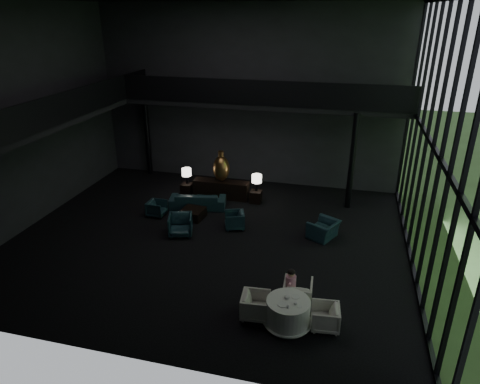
% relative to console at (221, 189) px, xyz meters
% --- Properties ---
extents(floor, '(14.00, 12.00, 0.02)m').
position_rel_console_xyz_m(floor, '(0.64, -3.65, -0.39)').
color(floor, black).
rests_on(floor, ground).
extents(wall_back, '(14.00, 0.04, 8.00)m').
position_rel_console_xyz_m(wall_back, '(0.64, 2.35, 3.61)').
color(wall_back, black).
rests_on(wall_back, ground).
extents(wall_front, '(14.00, 0.04, 8.00)m').
position_rel_console_xyz_m(wall_front, '(0.64, -9.65, 3.61)').
color(wall_front, black).
rests_on(wall_front, ground).
extents(wall_left, '(0.04, 12.00, 8.00)m').
position_rel_console_xyz_m(wall_left, '(-6.36, -3.65, 3.61)').
color(wall_left, black).
rests_on(wall_left, ground).
extents(curtain_wall, '(0.20, 12.00, 8.00)m').
position_rel_console_xyz_m(curtain_wall, '(7.59, -3.65, 3.61)').
color(curtain_wall, black).
rests_on(curtain_wall, ground).
extents(mezzanine_left, '(2.00, 12.00, 0.25)m').
position_rel_console_xyz_m(mezzanine_left, '(-5.36, -3.65, 3.61)').
color(mezzanine_left, black).
rests_on(mezzanine_left, wall_left).
extents(mezzanine_back, '(12.00, 2.00, 0.25)m').
position_rel_console_xyz_m(mezzanine_back, '(1.64, 1.35, 3.61)').
color(mezzanine_back, black).
rests_on(mezzanine_back, wall_back).
extents(railing_left, '(0.06, 12.00, 1.00)m').
position_rel_console_xyz_m(railing_left, '(-4.36, -3.65, 4.21)').
color(railing_left, black).
rests_on(railing_left, mezzanine_left).
extents(railing_back, '(12.00, 0.06, 1.00)m').
position_rel_console_xyz_m(railing_back, '(1.64, 0.35, 4.21)').
color(railing_back, black).
rests_on(railing_back, mezzanine_back).
extents(column_nw, '(0.24, 0.24, 4.00)m').
position_rel_console_xyz_m(column_nw, '(-4.36, 2.05, 1.61)').
color(column_nw, black).
rests_on(column_nw, floor).
extents(column_ne, '(0.24, 0.24, 4.00)m').
position_rel_console_xyz_m(column_ne, '(5.44, 0.35, 1.61)').
color(column_ne, black).
rests_on(column_ne, floor).
extents(console, '(2.44, 0.55, 0.78)m').
position_rel_console_xyz_m(console, '(0.00, 0.00, 0.00)').
color(console, black).
rests_on(console, floor).
extents(bronze_urn, '(0.72, 0.72, 1.34)m').
position_rel_console_xyz_m(bronze_urn, '(-0.00, 0.08, 0.96)').
color(bronze_urn, olive).
rests_on(bronze_urn, console).
extents(side_table_left, '(0.46, 0.46, 0.50)m').
position_rel_console_xyz_m(side_table_left, '(-1.60, -0.04, -0.14)').
color(side_table_left, black).
rests_on(side_table_left, floor).
extents(table_lamp_left, '(0.42, 0.42, 0.70)m').
position_rel_console_xyz_m(table_lamp_left, '(-1.60, 0.04, 0.62)').
color(table_lamp_left, black).
rests_on(table_lamp_left, side_table_left).
extents(side_table_right, '(0.47, 0.47, 0.52)m').
position_rel_console_xyz_m(side_table_right, '(1.60, -0.13, -0.13)').
color(side_table_right, black).
rests_on(side_table_right, floor).
extents(table_lamp_right, '(0.43, 0.43, 0.71)m').
position_rel_console_xyz_m(table_lamp_right, '(1.60, -0.04, 0.64)').
color(table_lamp_right, black).
rests_on(table_lamp_right, side_table_right).
extents(sofa, '(2.66, 1.23, 1.00)m').
position_rel_console_xyz_m(sofa, '(-0.65, -1.26, 0.11)').
color(sofa, '#1B3037').
rests_on(sofa, floor).
extents(lounge_armchair_west, '(0.58, 0.62, 0.62)m').
position_rel_console_xyz_m(lounge_armchair_west, '(-2.00, -2.38, -0.08)').
color(lounge_armchair_west, black).
rests_on(lounge_armchair_west, floor).
extents(lounge_armchair_east, '(0.81, 0.83, 0.69)m').
position_rel_console_xyz_m(lounge_armchair_east, '(1.31, -2.64, -0.04)').
color(lounge_armchair_east, black).
rests_on(lounge_armchair_east, floor).
extents(lounge_armchair_south, '(1.15, 1.11, 0.96)m').
position_rel_console_xyz_m(lounge_armchair_south, '(-0.48, -3.63, 0.09)').
color(lounge_armchair_south, black).
rests_on(lounge_armchair_south, floor).
extents(window_armchair, '(1.02, 1.17, 0.86)m').
position_rel_console_xyz_m(window_armchair, '(4.63, -2.58, 0.04)').
color(window_armchair, black).
rests_on(window_armchair, floor).
extents(coffee_table, '(0.95, 0.95, 0.38)m').
position_rel_console_xyz_m(coffee_table, '(-0.52, -2.23, -0.20)').
color(coffee_table, black).
rests_on(coffee_table, floor).
extents(dining_table, '(1.30, 1.30, 0.75)m').
position_rel_console_xyz_m(dining_table, '(4.05, -7.53, -0.06)').
color(dining_table, white).
rests_on(dining_table, floor).
extents(dining_chair_north, '(0.87, 0.82, 0.86)m').
position_rel_console_xyz_m(dining_chair_north, '(4.20, -6.62, 0.04)').
color(dining_chair_north, '#B5B4AC').
rests_on(dining_chair_north, floor).
extents(dining_chair_east, '(0.69, 0.72, 0.68)m').
position_rel_console_xyz_m(dining_chair_east, '(5.01, -7.42, -0.05)').
color(dining_chair_east, '#B6B5B0').
rests_on(dining_chair_east, floor).
extents(dining_chair_west, '(0.74, 0.79, 0.76)m').
position_rel_console_xyz_m(dining_chair_west, '(3.17, -7.43, -0.01)').
color(dining_chair_west, '#A6A49E').
rests_on(dining_chair_west, floor).
extents(child, '(0.30, 0.30, 0.63)m').
position_rel_console_xyz_m(child, '(3.98, -6.59, 0.38)').
color(child, pink).
rests_on(child, dining_chair_north).
extents(plate_a, '(0.30, 0.30, 0.02)m').
position_rel_console_xyz_m(plate_a, '(3.93, -7.72, 0.37)').
color(plate_a, white).
rests_on(plate_a, dining_table).
extents(plate_b, '(0.26, 0.26, 0.02)m').
position_rel_console_xyz_m(plate_b, '(4.21, -7.32, 0.37)').
color(plate_b, white).
rests_on(plate_b, dining_table).
extents(saucer, '(0.17, 0.17, 0.01)m').
position_rel_console_xyz_m(saucer, '(4.35, -7.69, 0.37)').
color(saucer, white).
rests_on(saucer, dining_table).
extents(coffee_cup, '(0.09, 0.09, 0.07)m').
position_rel_console_xyz_m(coffee_cup, '(4.24, -7.63, 0.41)').
color(coffee_cup, white).
rests_on(coffee_cup, saucer).
extents(cereal_bowl, '(0.15, 0.15, 0.07)m').
position_rel_console_xyz_m(cereal_bowl, '(4.00, -7.43, 0.40)').
color(cereal_bowl, white).
rests_on(cereal_bowl, dining_table).
extents(cream_pot, '(0.07, 0.07, 0.07)m').
position_rel_console_xyz_m(cream_pot, '(4.07, -7.82, 0.40)').
color(cream_pot, '#99999E').
rests_on(cream_pot, dining_table).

